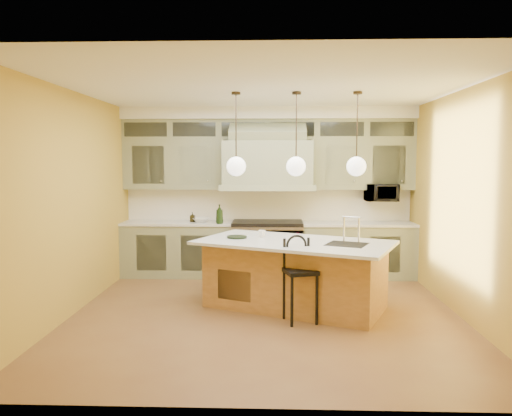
{
  "coord_description": "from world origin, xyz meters",
  "views": [
    {
      "loc": [
        0.1,
        -6.35,
        2.0
      ],
      "look_at": [
        -0.15,
        0.7,
        1.32
      ],
      "focal_mm": 35.0,
      "sensor_mm": 36.0,
      "label": 1
    }
  ],
  "objects_px": {
    "range": "(267,248)",
    "kitchen_island": "(296,273)",
    "microwave": "(381,193)",
    "counter_stool": "(300,273)"
  },
  "relations": [
    {
      "from": "counter_stool",
      "to": "microwave",
      "type": "bearing_deg",
      "value": 42.99
    },
    {
      "from": "kitchen_island",
      "to": "counter_stool",
      "type": "relative_size",
      "value": 2.67
    },
    {
      "from": "kitchen_island",
      "to": "microwave",
      "type": "relative_size",
      "value": 5.28
    },
    {
      "from": "range",
      "to": "kitchen_island",
      "type": "xyz_separation_m",
      "value": [
        0.4,
        -1.82,
        -0.01
      ]
    },
    {
      "from": "counter_stool",
      "to": "microwave",
      "type": "height_order",
      "value": "microwave"
    },
    {
      "from": "kitchen_island",
      "to": "microwave",
      "type": "bearing_deg",
      "value": 74.93
    },
    {
      "from": "range",
      "to": "counter_stool",
      "type": "distance_m",
      "value": 2.46
    },
    {
      "from": "kitchen_island",
      "to": "counter_stool",
      "type": "xyz_separation_m",
      "value": [
        0.02,
        -0.6,
        0.13
      ]
    },
    {
      "from": "kitchen_island",
      "to": "counter_stool",
      "type": "distance_m",
      "value": 0.61
    },
    {
      "from": "range",
      "to": "kitchen_island",
      "type": "bearing_deg",
      "value": -77.48
    }
  ]
}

